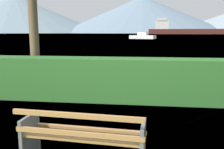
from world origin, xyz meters
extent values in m
plane|color=#6B8EA3|center=(0.00, 309.58, 0.00)|extent=(620.00, 620.00, 0.00)
cube|color=olive|center=(-0.01, -0.19, 0.45)|extent=(1.75, 0.19, 0.04)
cube|color=olive|center=(0.00, 0.00, 0.45)|extent=(1.75, 0.19, 0.04)
cube|color=olive|center=(0.01, 0.19, 0.45)|extent=(1.75, 0.19, 0.04)
cube|color=olive|center=(-0.02, -0.27, 0.57)|extent=(1.75, 0.17, 0.06)
cube|color=olive|center=(-0.02, -0.31, 0.84)|extent=(1.75, 0.17, 0.06)
cube|color=#4C4C51|center=(-0.83, 0.04, 0.34)|extent=(0.09, 0.51, 0.68)
cube|color=#4C4C51|center=(0.83, -0.08, 0.34)|extent=(0.09, 0.51, 0.68)
cube|color=#285B23|center=(0.00, 3.32, 0.59)|extent=(10.13, 0.81, 1.18)
cylinder|color=brown|center=(-2.55, 4.04, 2.15)|extent=(0.28, 0.28, 4.30)
cube|color=#471E19|center=(43.99, 247.72, 2.56)|extent=(73.82, 17.27, 5.12)
cube|color=beige|center=(20.69, 250.10, 9.22)|extent=(14.01, 10.17, 8.20)
cube|color=beige|center=(20.69, 250.10, 14.60)|extent=(10.18, 10.75, 2.56)
cube|color=silver|center=(0.95, 67.09, 0.50)|extent=(7.81, 5.22, 1.00)
cube|color=silver|center=(0.95, 67.09, 1.46)|extent=(3.15, 2.75, 0.92)
cone|color=slate|center=(-303.25, 554.16, 44.69)|extent=(425.06, 425.06, 89.37)
cone|color=slate|center=(0.00, 573.46, 41.85)|extent=(386.49, 386.49, 83.70)
camera|label=1|loc=(0.79, -3.13, 1.88)|focal=38.37mm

